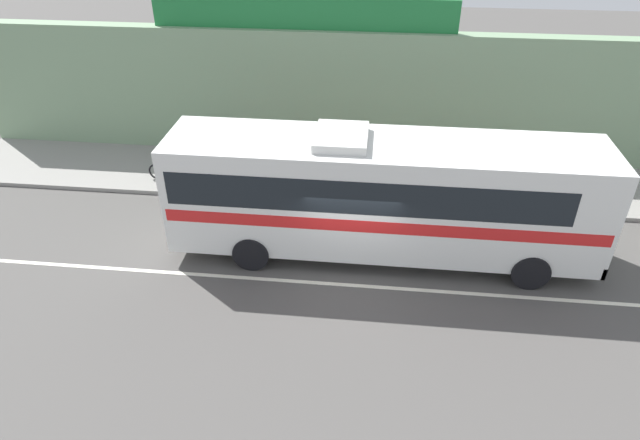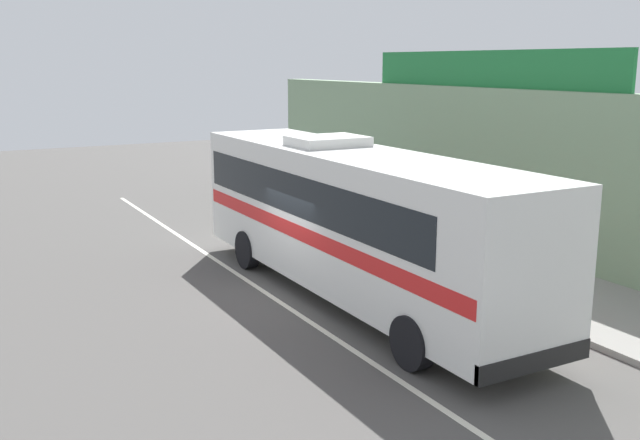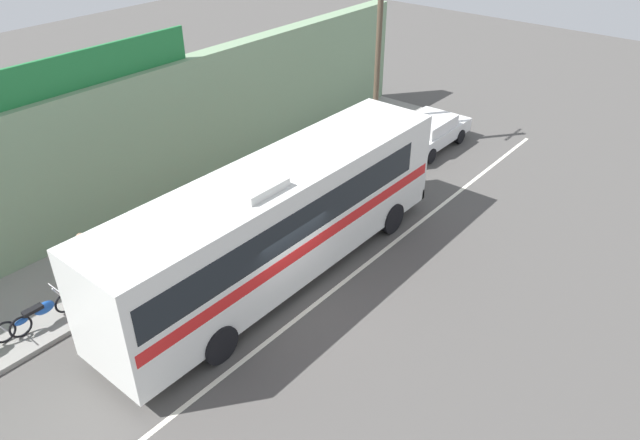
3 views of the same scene
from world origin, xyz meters
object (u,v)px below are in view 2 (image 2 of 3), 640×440
Objects in this scene: pedestrian_far_right at (393,207)px; motorcycle_red at (325,208)px; motorcycle_orange at (346,217)px; intercity_bus at (351,213)px.

motorcycle_red is at bearing -171.78° from pedestrian_far_right.
motorcycle_orange and motorcycle_red have the same top height.
pedestrian_far_right reaches higher than motorcycle_orange.
intercity_bus is at bearing -45.00° from pedestrian_far_right.
motorcycle_red is 3.51m from pedestrian_far_right.
pedestrian_far_right is at bearing 8.22° from motorcycle_red.
intercity_bus is 6.73m from motorcycle_orange.
intercity_bus is 6.38× the size of motorcycle_orange.
motorcycle_orange is 0.99× the size of motorcycle_red.
motorcycle_orange is at bearing -4.57° from motorcycle_red.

